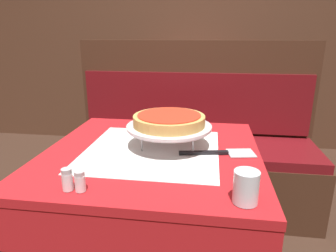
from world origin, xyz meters
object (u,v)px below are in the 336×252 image
Objects in this scene: dining_table_front at (152,174)px; pepper_shaker at (80,181)px; salt_shaker at (67,180)px; deep_dish_pizza at (169,120)px; pizza_server at (220,153)px; pizza_pan_stand at (169,128)px; water_glass_near at (246,187)px; dining_table_rear at (193,97)px; condiment_caddy at (202,81)px; booth_bench at (192,160)px.

dining_table_front is 0.40m from pepper_shaker.
dining_table_front is 0.42m from salt_shaker.
deep_dish_pizza is 0.24m from pizza_server.
dining_table_front is at bearing -148.88° from pizza_pan_stand.
deep_dish_pizza is at bearing 61.85° from pepper_shaker.
pizza_pan_stand is at bearing 124.47° from water_glass_near.
pizza_server reaches higher than dining_table_front.
dining_table_front is 2.96× the size of deep_dish_pizza.
pizza_pan_stand is 1.20× the size of deep_dish_pizza.
pepper_shaker is at bearing -95.80° from dining_table_rear.
deep_dish_pizza is 1.66m from condiment_caddy.
water_glass_near reaches higher than pizza_server.
booth_bench is 10.13× the size of condiment_caddy.
condiment_caddy is at bearing 94.16° from pizza_server.
dining_table_rear is 2.45× the size of pizza_server.
booth_bench is 1.30m from salt_shaker.
water_glass_near is at bearing -84.83° from condiment_caddy.
dining_table_front is 13.47× the size of pepper_shaker.
dining_table_rear is 4.43× the size of condiment_caddy.
water_glass_near is 0.51m from salt_shaker.
booth_bench is at bearing 86.56° from pizza_pan_stand.
pizza_pan_stand is at bearing -92.73° from condiment_caddy.
dining_table_rear is 10.65× the size of salt_shaker.
deep_dish_pizza is at bearing 167.59° from pizza_server.
dining_table_front is 0.24m from deep_dish_pizza.
salt_shaker reaches higher than dining_table_rear.
dining_table_rear is 1.69m from pizza_server.
booth_bench reaches higher than pepper_shaker.
deep_dish_pizza is at bearing 135.00° from pizza_pan_stand.
pizza_pan_stand reaches higher than dining_table_front.
salt_shaker is (-0.18, -0.35, 0.14)m from dining_table_front.
water_glass_near is at bearing -55.53° from pizza_pan_stand.
pizza_server is 0.54m from pepper_shaker.
pizza_server is (0.20, -0.04, -0.11)m from deep_dish_pizza.
condiment_caddy reaches higher than deep_dish_pizza.
water_glass_near is 0.56× the size of condiment_caddy.
dining_table_rear is at bearing 90.10° from deep_dish_pizza.
pizza_pan_stand is at bearing -89.90° from dining_table_rear.
dining_table_front is 0.89m from booth_bench.
booth_bench reaches higher than water_glass_near.
dining_table_front is at bearing -94.81° from condiment_caddy.
pizza_server is 1.81× the size of condiment_caddy.
booth_bench is 5.61× the size of pizza_server.
dining_table_front is 5.17× the size of condiment_caddy.
booth_bench is at bearing -92.08° from condiment_caddy.
pizza_pan_stand is 5.02× the size of salt_shaker.
booth_bench is 24.34× the size of salt_shaker.
pizza_pan_stand is at bearing 167.59° from pizza_server.
pizza_server is (0.27, -0.01, 0.11)m from dining_table_front.
booth_bench is 1.28m from water_glass_near.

